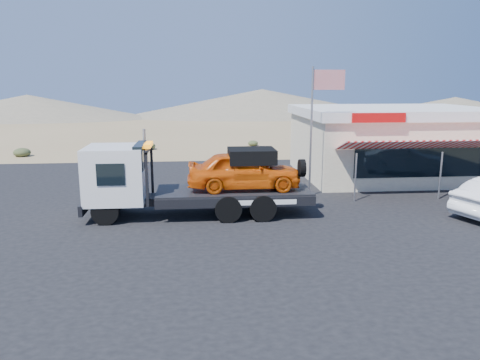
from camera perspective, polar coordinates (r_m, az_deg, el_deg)
The scene contains 6 objects.
ground at distance 17.55m, azimuth -3.16°, elevation -5.82°, with size 120.00×120.00×0.00m, color olive.
asphalt_lot at distance 20.59m, azimuth 2.08°, elevation -3.11°, with size 32.00×24.00×0.02m, color black.
tow_truck at distance 18.83m, azimuth -5.77°, elevation 0.39°, with size 8.89×2.64×2.97m.
jerky_store at distance 28.19m, azimuth 17.92°, elevation 4.50°, with size 10.40×9.97×3.90m.
flagpole at distance 21.98m, azimuth 9.31°, elevation 7.64°, with size 1.55×0.10×6.00m.
distant_hills at distance 72.52m, azimuth -12.80°, elevation 8.87°, with size 126.00×48.00×4.20m.
Camera 1 is at (-0.61, -16.71, 5.33)m, focal length 35.00 mm.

